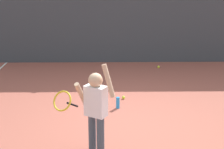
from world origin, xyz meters
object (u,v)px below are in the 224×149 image
at_px(tennis_player, 94,106).
at_px(tennis_ball_4, 123,97).
at_px(tennis_ball_2, 159,67).
at_px(water_bottle, 118,103).

height_order(tennis_player, tennis_ball_4, tennis_player).
bearing_deg(tennis_ball_2, tennis_ball_4, -114.76).
distance_m(tennis_ball_2, tennis_ball_4, 2.54).
height_order(tennis_player, tennis_ball_2, tennis_player).
relative_size(water_bottle, tennis_ball_4, 3.33).
height_order(water_bottle, tennis_ball_4, water_bottle).
distance_m(tennis_player, water_bottle, 1.82).
xyz_separation_m(water_bottle, tennis_ball_2, (1.20, 2.79, -0.08)).
bearing_deg(tennis_ball_4, tennis_ball_2, 65.24).
bearing_deg(tennis_ball_4, tennis_player, -103.43).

